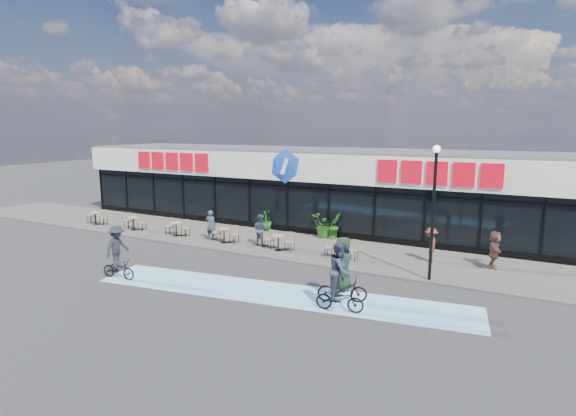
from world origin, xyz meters
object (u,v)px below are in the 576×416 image
at_px(bistro_set_0, 97,217).
at_px(patron_right, 260,230).
at_px(potted_plant_right, 323,226).
at_px(cyclist_b, 343,276).
at_px(potted_plant_left, 266,220).
at_px(patron_left, 211,225).
at_px(potted_plant_mid, 334,225).
at_px(cyclist_a, 340,281).
at_px(pedestrian_b, 494,249).
at_px(pedestrian_a, 431,245).
at_px(lamp_post, 434,201).

distance_m(bistro_set_0, patron_right, 11.37).
height_order(potted_plant_right, cyclist_b, cyclist_b).
distance_m(potted_plant_left, patron_right, 3.37).
height_order(potted_plant_left, potted_plant_right, potted_plant_right).
relative_size(patron_left, patron_right, 0.99).
height_order(potted_plant_mid, cyclist_a, cyclist_a).
relative_size(potted_plant_left, potted_plant_right, 0.91).
distance_m(patron_left, pedestrian_b, 13.50).
height_order(bistro_set_0, pedestrian_a, pedestrian_a).
bearing_deg(potted_plant_mid, pedestrian_b, -12.03).
xyz_separation_m(potted_plant_left, pedestrian_a, (9.47, -2.01, 0.19)).
height_order(bistro_set_0, potted_plant_right, potted_plant_right).
bearing_deg(cyclist_b, pedestrian_b, 54.76).
xyz_separation_m(pedestrian_b, cyclist_b, (-4.38, -6.20, 0.03)).
height_order(potted_plant_right, patron_left, patron_left).
bearing_deg(bistro_set_0, cyclist_a, -16.56).
distance_m(lamp_post, bistro_set_0, 19.99).
bearing_deg(lamp_post, patron_left, 174.19).
relative_size(bistro_set_0, potted_plant_left, 1.34).
bearing_deg(potted_plant_right, cyclist_b, -62.43).
distance_m(cyclist_a, cyclist_b, 0.82).
distance_m(patron_right, cyclist_a, 8.49).
xyz_separation_m(lamp_post, potted_plant_left, (-9.88, 4.43, -2.49)).
bearing_deg(lamp_post, bistro_set_0, 176.96).
bearing_deg(bistro_set_0, cyclist_b, -14.35).
bearing_deg(lamp_post, potted_plant_right, 145.96).
relative_size(bistro_set_0, patron_left, 0.98).
height_order(lamp_post, patron_left, lamp_post).
relative_size(potted_plant_mid, patron_right, 0.87).
relative_size(bistro_set_0, patron_right, 0.98).
relative_size(bistro_set_0, cyclist_a, 0.66).
height_order(patron_right, pedestrian_a, patron_right).
xyz_separation_m(lamp_post, pedestrian_a, (-0.41, 2.42, -2.30)).
xyz_separation_m(potted_plant_left, patron_right, (1.44, -3.04, 0.21)).
distance_m(lamp_post, potted_plant_right, 7.97).
xyz_separation_m(bistro_set_0, potted_plant_right, (13.50, 3.20, 0.18)).
xyz_separation_m(potted_plant_right, pedestrian_a, (5.88, -1.83, 0.13)).
bearing_deg(potted_plant_mid, lamp_post, -37.74).
relative_size(potted_plant_left, patron_right, 0.73).
height_order(potted_plant_left, potted_plant_mid, potted_plant_mid).
distance_m(bistro_set_0, cyclist_b, 18.08).
height_order(bistro_set_0, potted_plant_left, potted_plant_left).
relative_size(bistro_set_0, potted_plant_right, 1.21).
distance_m(lamp_post, patron_right, 8.85).
relative_size(potted_plant_right, pedestrian_a, 0.83).
bearing_deg(potted_plant_left, pedestrian_b, -7.92).
relative_size(pedestrian_a, cyclist_a, 0.66).
xyz_separation_m(bistro_set_0, potted_plant_left, (9.91, 3.38, 0.12)).
bearing_deg(cyclist_a, pedestrian_a, 75.96).
height_order(potted_plant_left, pedestrian_a, pedestrian_a).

